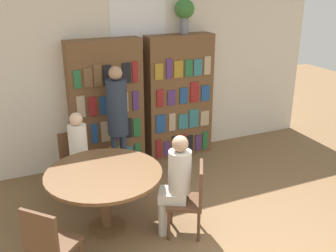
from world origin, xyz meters
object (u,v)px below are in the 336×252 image
Objects in this scene: flower_vase at (185,11)px; chair_far_side at (192,196)px; chair_near_camera at (49,243)px; bookshelf_right at (179,97)px; reading_table at (104,180)px; librarian_standing at (117,113)px; chair_left_side at (77,160)px; seated_reader_right at (176,179)px; seated_reader_left at (80,152)px; bookshelf_left at (106,106)px.

chair_far_side is at bearing -113.60° from flower_vase.
chair_near_camera is 1.64m from chair_far_side.
bookshelf_right is 1.49× the size of reading_table.
librarian_standing is at bearing -158.63° from flower_vase.
chair_far_side is at bearing -28.91° from reading_table.
librarian_standing is (0.53, 1.14, 0.40)m from reading_table.
bookshelf_right reaches higher than chair_left_side.
chair_far_side is 0.51× the size of librarian_standing.
flower_vase is 2.99m from reading_table.
seated_reader_left is at bearing 63.07° from seated_reader_right.
librarian_standing is at bearing -160.70° from seated_reader_left.
bookshelf_left reaches higher than reading_table.
seated_reader_left is (-1.92, -0.82, -1.69)m from flower_vase.
reading_table is 1.31m from librarian_standing.
flower_vase is at bearing -164.04° from seated_reader_left.
reading_table is (-0.50, -1.64, -0.36)m from bookshelf_left.
reading_table is at bearing 90.00° from chair_near_camera.
flower_vase is at bearing 0.87° from seated_reader_right.
bookshelf_left reaches higher than chair_far_side.
bookshelf_right is at bearing -163.23° from seated_reader_left.
seated_reader_right is at bearing -83.67° from bookshelf_left.
bookshelf_right is 3.79× the size of flower_vase.
seated_reader_right reaches higher than reading_table.
chair_left_side is at bearing -134.93° from bookshelf_left.
reading_table is at bearing -107.11° from bookshelf_left.
chair_far_side is (0.38, -2.13, -0.52)m from bookshelf_left.
bookshelf_left is 1.49× the size of reading_table.
reading_table is (-1.82, -1.64, -1.72)m from flower_vase.
seated_reader_right is at bearing -82.46° from librarian_standing.
bookshelf_right is 2.30m from seated_reader_right.
bookshelf_left is 2.22m from chair_far_side.
flower_vase is 2.86m from seated_reader_right.
seated_reader_left is (-0.10, 0.82, 0.03)m from reading_table.
librarian_standing is (1.27, 1.83, 0.56)m from chair_near_camera.
librarian_standing reaches higher than reading_table.
chair_near_camera is at bearing 126.00° from chair_far_side.
flower_vase is 2.78m from chair_left_side.
reading_table is 0.83m from seated_reader_left.
chair_near_camera reaches higher than reading_table.
chair_near_camera is at bearing -118.11° from bookshelf_left.
chair_far_side reaches higher than reading_table.
chair_far_side is 1.66m from seated_reader_left.
bookshelf_right is at bearing 22.50° from librarian_standing.
seated_reader_left is at bearing 65.91° from chair_far_side.
seated_reader_right reaches higher than chair_near_camera.
bookshelf_right is (1.23, 0.00, -0.00)m from bookshelf_left.
bookshelf_left is 3.79× the size of flower_vase.
bookshelf_left is 2.29× the size of chair_left_side.
bookshelf_right is 2.04m from seated_reader_left.
bookshelf_right is 1.17× the size of librarian_standing.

